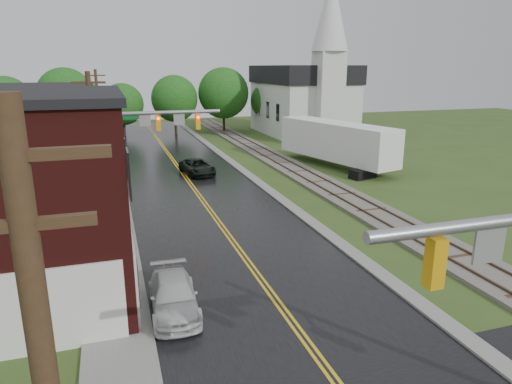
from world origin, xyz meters
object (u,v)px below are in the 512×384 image
utility_pole_b (95,150)px  tree_left_e (78,111)px  suv_dark (197,167)px  tree_left_c (14,122)px  church (305,92)px  semi_trailer (336,141)px  utility_pole_c (99,113)px  pickup_white (173,296)px  traffic_signal_far (147,131)px

utility_pole_b → tree_left_e: 23.99m
suv_dark → tree_left_c: bearing=151.5°
church → semi_trailer: size_ratio=1.44×
utility_pole_c → suv_dark: size_ratio=1.86×
tree_left_e → pickup_white: (4.77, -34.52, -4.18)m
tree_left_c → tree_left_e: (5.00, 6.00, 0.30)m
utility_pole_b → tree_left_e: bearing=94.9°
traffic_signal_far → tree_left_e: size_ratio=0.90×
church → traffic_signal_far: 35.59m
traffic_signal_far → utility_pole_b: (-3.33, -5.00, -0.25)m
church → utility_pole_b: 41.55m
utility_pole_b → semi_trailer: bearing=28.5°
utility_pole_c → tree_left_c: bearing=-149.8°
traffic_signal_far → suv_dark: size_ratio=1.52×
pickup_white → tree_left_c: bearing=111.3°
tree_left_c → church: bearing=22.2°
utility_pole_b → pickup_white: 11.70m
traffic_signal_far → tree_left_e: 19.65m
traffic_signal_far → pickup_white: size_ratio=1.68×
utility_pole_c → semi_trailer: 23.73m
utility_pole_c → traffic_signal_far: bearing=-78.9°
utility_pole_c → semi_trailer: utility_pole_c is taller
church → traffic_signal_far: size_ratio=2.72×
traffic_signal_far → semi_trailer: traffic_signal_far is taller
semi_trailer → traffic_signal_far: bearing=-159.9°
traffic_signal_far → tree_left_c: (-10.38, 12.90, -0.46)m
church → suv_dark: bearing=-134.0°
utility_pole_b → tree_left_c: size_ratio=1.18×
utility_pole_b → semi_trailer: 24.20m
tree_left_e → traffic_signal_far: bearing=-74.1°
tree_left_e → suv_dark: 15.93m
utility_pole_b → traffic_signal_far: bearing=56.3°
utility_pole_c → suv_dark: 13.25m
tree_left_e → suv_dark: tree_left_e is taller
traffic_signal_far → semi_trailer: (17.84, 6.51, -2.51)m
church → tree_left_e: bearing=-164.8°
suv_dark → semi_trailer: (13.18, -0.73, 1.79)m
tree_left_c → tree_left_e: tree_left_e is taller
church → pickup_white: (-24.07, -42.36, -5.20)m
church → semi_trailer: (-5.63, -20.23, -3.37)m
utility_pole_c → suv_dark: utility_pole_c is taller
utility_pole_b → utility_pole_c: size_ratio=1.00×
church → pickup_white: size_ratio=4.57×
utility_pole_b → suv_dark: (7.98, 12.24, -4.05)m
pickup_white → semi_trailer: 28.86m
church → pickup_white: church is taller
pickup_white → suv_dark: bearing=79.5°
utility_pole_b → pickup_white: (2.73, -10.62, -4.08)m
church → utility_pole_c: bearing=-160.0°
tree_left_c → suv_dark: (15.03, -5.66, -3.84)m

